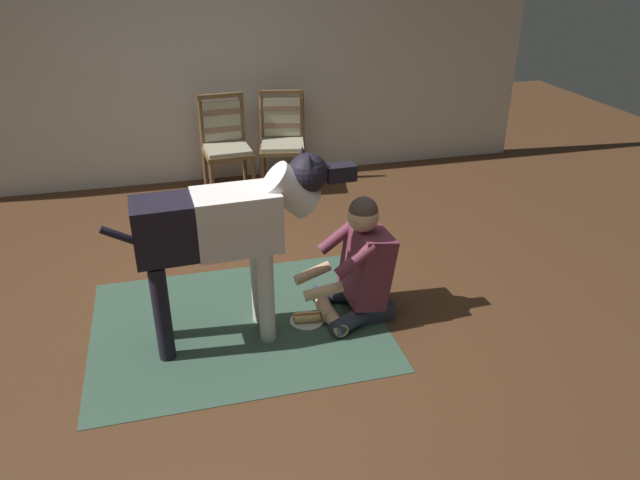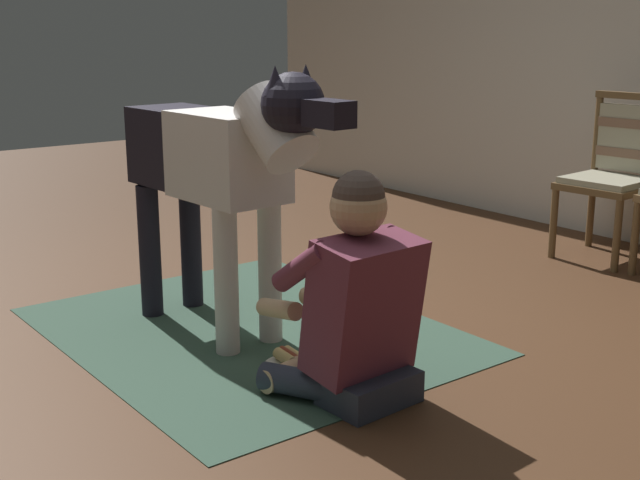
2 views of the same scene
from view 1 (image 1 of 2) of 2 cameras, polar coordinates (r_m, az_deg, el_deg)
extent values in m
plane|color=#4D2F1C|center=(4.17, -8.02, -8.09)|extent=(12.92, 12.92, 0.00)
cube|color=silver|center=(6.44, -12.27, 16.65)|extent=(7.33, 0.10, 2.60)
cube|color=#344F3F|center=(4.18, -7.72, -7.87)|extent=(1.94, 1.56, 0.01)
cylinder|color=brown|center=(6.07, -6.27, 5.78)|extent=(0.04, 0.04, 0.42)
cylinder|color=brown|center=(6.00, -10.15, 5.27)|extent=(0.04, 0.04, 0.42)
cylinder|color=brown|center=(6.45, -7.12, 7.02)|extent=(0.04, 0.04, 0.42)
cylinder|color=brown|center=(6.39, -10.78, 6.54)|extent=(0.04, 0.04, 0.42)
cube|color=brown|center=(6.15, -8.73, 8.19)|extent=(0.49, 0.49, 0.04)
cube|color=#9F9A80|center=(6.14, -8.75, 8.52)|extent=(0.45, 0.45, 0.04)
cylinder|color=brown|center=(6.30, -7.38, 11.39)|extent=(0.04, 0.04, 0.52)
cylinder|color=brown|center=(6.23, -11.18, 10.95)|extent=(0.04, 0.04, 0.52)
cube|color=brown|center=(6.21, -9.44, 13.31)|extent=(0.46, 0.08, 0.04)
cube|color=#9F9A80|center=(6.27, -9.27, 11.08)|extent=(0.38, 0.08, 0.40)
cube|color=brown|center=(6.24, -9.33, 11.87)|extent=(0.39, 0.09, 0.06)
cube|color=brown|center=(6.29, -9.21, 10.30)|extent=(0.39, 0.09, 0.06)
cylinder|color=brown|center=(6.11, -1.51, 6.07)|extent=(0.04, 0.04, 0.42)
cylinder|color=brown|center=(6.11, -5.43, 5.96)|extent=(0.04, 0.04, 0.42)
cylinder|color=brown|center=(6.50, -1.64, 7.36)|extent=(0.04, 0.04, 0.42)
cylinder|color=brown|center=(6.50, -5.34, 7.26)|extent=(0.04, 0.04, 0.42)
cube|color=brown|center=(6.22, -3.54, 8.68)|extent=(0.54, 0.54, 0.04)
cube|color=#9F9A80|center=(6.21, -3.55, 9.01)|extent=(0.50, 0.50, 0.04)
cylinder|color=brown|center=(6.35, -1.70, 11.71)|extent=(0.04, 0.04, 0.52)
cylinder|color=brown|center=(6.35, -5.54, 11.60)|extent=(0.04, 0.04, 0.52)
cube|color=brown|center=(6.29, -3.68, 13.77)|extent=(0.46, 0.13, 0.04)
cube|color=#9F9A80|center=(6.35, -3.62, 11.57)|extent=(0.38, 0.12, 0.40)
cube|color=brown|center=(6.32, -3.64, 12.35)|extent=(0.39, 0.13, 0.06)
cube|color=brown|center=(6.37, -3.59, 10.80)|extent=(0.39, 0.13, 0.06)
cube|color=#2E3445|center=(4.27, 4.70, -5.95)|extent=(0.26, 0.35, 0.12)
cylinder|color=#2E3445|center=(4.10, 3.41, -7.38)|extent=(0.41, 0.28, 0.11)
cylinder|color=#D5AC81|center=(4.11, 1.09, -7.29)|extent=(0.14, 0.37, 0.09)
cylinder|color=#2E3445|center=(4.34, 1.97, -5.20)|extent=(0.41, 0.25, 0.11)
cylinder|color=#D5AC81|center=(4.25, 0.36, -6.07)|extent=(0.10, 0.36, 0.09)
cube|color=brown|center=(4.10, 4.40, -2.34)|extent=(0.31, 0.41, 0.53)
cylinder|color=brown|center=(3.84, 3.41, -1.92)|extent=(0.30, 0.09, 0.24)
cylinder|color=#D5AC81|center=(3.93, 0.33, -4.88)|extent=(0.28, 0.10, 0.12)
cylinder|color=brown|center=(4.13, 1.70, 0.30)|extent=(0.30, 0.09, 0.24)
cylinder|color=#D5AC81|center=(4.14, -0.73, -3.15)|extent=(0.28, 0.12, 0.12)
sphere|color=#D5AC81|center=(3.92, 4.10, 2.25)|extent=(0.21, 0.21, 0.21)
sphere|color=#4D3E37|center=(3.91, 4.12, 2.74)|extent=(0.19, 0.19, 0.19)
cylinder|color=silver|center=(4.04, -5.83, -3.74)|extent=(0.10, 0.10, 0.64)
cylinder|color=silver|center=(3.85, -5.09, -5.41)|extent=(0.10, 0.10, 0.64)
cylinder|color=black|center=(3.99, -14.94, -5.05)|extent=(0.10, 0.10, 0.64)
cylinder|color=black|center=(3.79, -14.69, -6.82)|extent=(0.10, 0.10, 0.64)
cube|color=silver|center=(3.69, -7.87, 1.89)|extent=(0.53, 0.36, 0.37)
cube|color=black|center=(3.65, -13.88, 1.07)|extent=(0.46, 0.34, 0.35)
cylinder|color=silver|center=(3.69, -2.74, 4.74)|extent=(0.38, 0.25, 0.37)
sphere|color=black|center=(3.68, -1.15, 6.34)|extent=(0.25, 0.25, 0.25)
cube|color=black|center=(3.75, 1.92, 6.40)|extent=(0.19, 0.12, 0.10)
cone|color=black|center=(3.71, -1.68, 8.04)|extent=(0.09, 0.09, 0.11)
cone|color=black|center=(3.58, -1.01, 7.32)|extent=(0.09, 0.09, 0.11)
cylinder|color=black|center=(3.67, -17.50, 0.05)|extent=(0.33, 0.06, 0.22)
cylinder|color=silver|center=(4.17, -1.24, -7.63)|extent=(0.23, 0.23, 0.01)
cylinder|color=#DEBE73|center=(4.14, -1.20, -7.45)|extent=(0.18, 0.07, 0.05)
cylinder|color=#DEBE73|center=(4.17, -1.28, -7.12)|extent=(0.18, 0.07, 0.05)
cylinder|color=maroon|center=(4.15, -1.24, -7.20)|extent=(0.19, 0.06, 0.04)
camera|label=2|loc=(3.86, 50.07, 2.21)|focal=47.53mm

